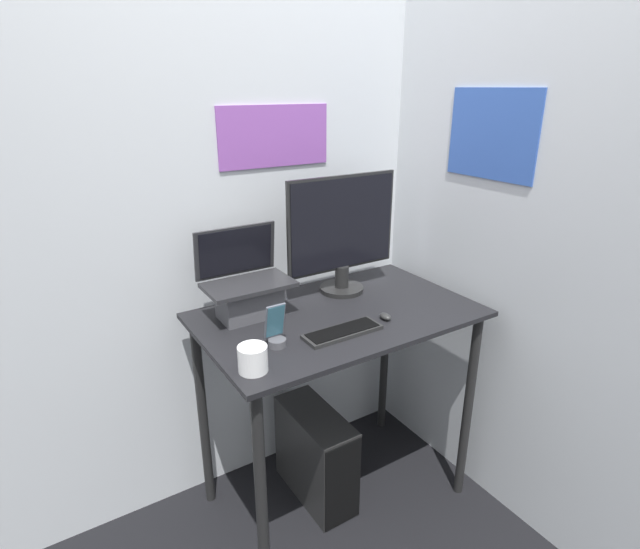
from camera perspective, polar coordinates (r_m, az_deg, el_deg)
ground_plane at (r=2.36m, az=6.99°, el=-28.50°), size 12.00×12.00×0.00m
wall_back at (r=2.23m, az=-3.97°, el=8.19°), size 6.00×0.06×2.60m
wall_side_right at (r=2.08m, az=22.41°, el=5.80°), size 0.06×6.00×2.60m
desk at (r=2.07m, az=2.03°, el=-8.00°), size 1.10×0.67×0.93m
laptop at (r=1.96m, az=-8.28°, el=-1.95°), size 0.34×0.23×0.34m
monitor at (r=2.13m, az=2.56°, el=4.43°), size 0.53×0.19×0.51m
keyboard at (r=1.84m, az=2.59°, el=-6.55°), size 0.30×0.10×0.02m
mouse at (r=1.95m, az=7.47°, el=-4.79°), size 0.03×0.06×0.03m
cell_phone at (r=1.74m, az=-5.03°, el=-6.65°), size 0.07×0.06×0.16m
computer_tower at (r=2.41m, az=-0.49°, el=-19.88°), size 0.19×0.44×0.43m
mug at (r=1.61m, az=-7.68°, el=-9.52°), size 0.10×0.10×0.09m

